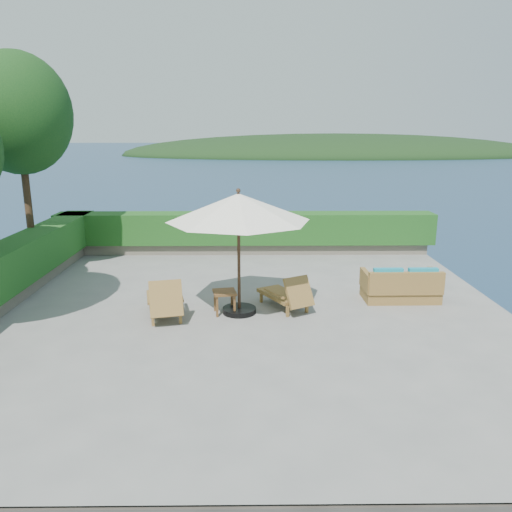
{
  "coord_description": "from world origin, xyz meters",
  "views": [
    {
      "loc": [
        0.18,
        -10.62,
        3.97
      ],
      "look_at": [
        0.3,
        0.8,
        1.1
      ],
      "focal_mm": 35.0,
      "sensor_mm": 36.0,
      "label": 1
    }
  ],
  "objects_px": {
    "lounge_right": "(287,294)",
    "patio_umbrella": "(238,209)",
    "lounge_left": "(165,300)",
    "side_table": "(224,295)",
    "wicker_loveseat": "(401,287)"
  },
  "relations": [
    {
      "from": "patio_umbrella",
      "to": "lounge_right",
      "type": "relative_size",
      "value": 2.17
    },
    {
      "from": "side_table",
      "to": "wicker_loveseat",
      "type": "height_order",
      "value": "wicker_loveseat"
    },
    {
      "from": "patio_umbrella",
      "to": "wicker_loveseat",
      "type": "height_order",
      "value": "patio_umbrella"
    },
    {
      "from": "lounge_right",
      "to": "patio_umbrella",
      "type": "bearing_deg",
      "value": 162.15
    },
    {
      "from": "side_table",
      "to": "patio_umbrella",
      "type": "bearing_deg",
      "value": 5.61
    },
    {
      "from": "side_table",
      "to": "wicker_loveseat",
      "type": "distance_m",
      "value": 4.27
    },
    {
      "from": "wicker_loveseat",
      "to": "side_table",
      "type": "bearing_deg",
      "value": -169.36
    },
    {
      "from": "lounge_left",
      "to": "side_table",
      "type": "xyz_separation_m",
      "value": [
        1.29,
        0.2,
        0.03
      ]
    },
    {
      "from": "lounge_left",
      "to": "side_table",
      "type": "height_order",
      "value": "lounge_left"
    },
    {
      "from": "patio_umbrella",
      "to": "lounge_right",
      "type": "xyz_separation_m",
      "value": [
        1.08,
        0.23,
        -2.0
      ]
    },
    {
      "from": "lounge_left",
      "to": "side_table",
      "type": "distance_m",
      "value": 1.31
    },
    {
      "from": "patio_umbrella",
      "to": "side_table",
      "type": "bearing_deg",
      "value": -174.39
    },
    {
      "from": "lounge_right",
      "to": "wicker_loveseat",
      "type": "xyz_separation_m",
      "value": [
        2.78,
        0.57,
        -0.02
      ]
    },
    {
      "from": "lounge_right",
      "to": "wicker_loveseat",
      "type": "bearing_deg",
      "value": -18.41
    },
    {
      "from": "patio_umbrella",
      "to": "lounge_left",
      "type": "bearing_deg",
      "value": -171.72
    }
  ]
}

